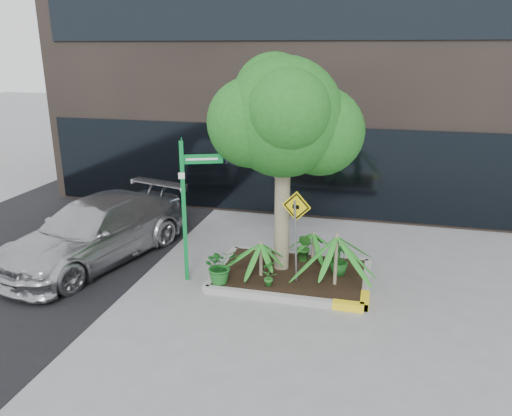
% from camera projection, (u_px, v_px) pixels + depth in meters
% --- Properties ---
extents(ground, '(80.00, 80.00, 0.00)m').
position_uv_depth(ground, '(280.00, 283.00, 10.68)').
color(ground, gray).
rests_on(ground, ground).
extents(asphalt_road, '(7.00, 80.00, 0.01)m').
position_uv_depth(asphalt_road, '(19.00, 254.00, 12.19)').
color(asphalt_road, black).
rests_on(asphalt_road, ground).
extents(planter, '(3.35, 2.36, 0.15)m').
position_uv_depth(planter, '(293.00, 275.00, 10.85)').
color(planter, '#9E9E99').
rests_on(planter, ground).
extents(tree, '(3.16, 2.80, 4.74)m').
position_uv_depth(tree, '(284.00, 117.00, 10.11)').
color(tree, tan).
rests_on(tree, ground).
extents(palm_front, '(1.26, 1.26, 1.40)m').
position_uv_depth(palm_front, '(337.00, 237.00, 9.99)').
color(palm_front, tan).
rests_on(palm_front, ground).
extents(palm_left, '(0.88, 0.88, 0.98)m').
position_uv_depth(palm_left, '(261.00, 243.00, 10.49)').
color(palm_left, tan).
rests_on(palm_left, ground).
extents(palm_back, '(0.72, 0.72, 0.80)m').
position_uv_depth(palm_back, '(313.00, 233.00, 11.44)').
color(palm_back, tan).
rests_on(palm_back, ground).
extents(parked_car, '(3.27, 5.34, 1.44)m').
position_uv_depth(parked_car, '(96.00, 231.00, 11.66)').
color(parked_car, '#B1B0B6').
rests_on(parked_car, ground).
extents(shrub_a, '(0.95, 0.95, 0.76)m').
position_uv_depth(shrub_a, '(220.00, 265.00, 10.28)').
color(shrub_a, '#1C6321').
rests_on(shrub_a, planter).
extents(shrub_b, '(0.49, 0.49, 0.69)m').
position_uv_depth(shrub_b, '(339.00, 259.00, 10.65)').
color(shrub_b, '#1B5C1D').
rests_on(shrub_b, planter).
extents(shrub_c, '(0.44, 0.44, 0.59)m').
position_uv_depth(shrub_c, '(269.00, 273.00, 10.14)').
color(shrub_c, '#236C21').
rests_on(shrub_c, planter).
extents(shrub_d, '(0.52, 0.52, 0.67)m').
position_uv_depth(shrub_d, '(305.00, 247.00, 11.32)').
color(shrub_d, '#1E5A1A').
rests_on(shrub_d, planter).
extents(street_sign_post, '(1.10, 0.86, 3.04)m').
position_uv_depth(street_sign_post, '(186.00, 196.00, 10.36)').
color(street_sign_post, '#0B8133').
rests_on(street_sign_post, ground).
extents(cattle_sign, '(0.60, 0.25, 1.98)m').
position_uv_depth(cattle_sign, '(296.00, 222.00, 9.93)').
color(cattle_sign, slate).
rests_on(cattle_sign, ground).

